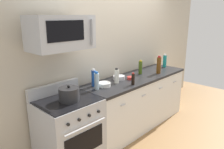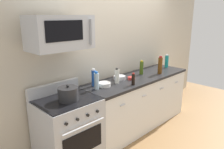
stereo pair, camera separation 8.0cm
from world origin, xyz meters
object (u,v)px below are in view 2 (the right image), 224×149
(stockpot, at_px, (68,94))
(bottle_olive_oil, at_px, (141,68))
(bowl_white_ceramic, at_px, (104,84))
(bottle_soy_sauce_dark, at_px, (133,79))
(microwave, at_px, (60,32))
(range_oven, at_px, (68,131))
(bottle_wine_amber, at_px, (160,65))
(bottle_vinegar_white, at_px, (117,76))
(bottle_soda_blue, at_px, (94,78))
(bottle_sparkling_teal, at_px, (167,61))
(bottle_water_clear, at_px, (96,81))
(bowl_steel_prep, at_px, (120,77))
(bowl_red_small, at_px, (131,78))

(stockpot, bearing_deg, bottle_olive_oil, 4.12)
(bowl_white_ceramic, bearing_deg, bottle_soy_sauce_dark, -35.70)
(microwave, height_order, bottle_soy_sauce_dark, microwave)
(range_oven, height_order, microwave, microwave)
(bottle_wine_amber, bearing_deg, bowl_white_ceramic, 171.44)
(bottle_vinegar_white, bearing_deg, bottle_olive_oil, 4.23)
(range_oven, height_order, bottle_soda_blue, bottle_soda_blue)
(bottle_vinegar_white, distance_m, bottle_soy_sauce_dark, 0.26)
(bottle_olive_oil, bearing_deg, bottle_sparkling_teal, -2.59)
(stockpot, bearing_deg, bottle_soy_sauce_dark, -9.17)
(range_oven, relative_size, bottle_water_clear, 4.13)
(microwave, relative_size, bottle_olive_oil, 2.95)
(bowl_steel_prep, bearing_deg, bottle_water_clear, -170.94)
(bottle_olive_oil, bearing_deg, range_oven, -177.75)
(bottle_wine_amber, bearing_deg, bottle_vinegar_white, 170.55)
(bottle_vinegar_white, height_order, bottle_soy_sauce_dark, bottle_vinegar_white)
(range_oven, xyz_separation_m, bottle_soy_sauce_dark, (1.05, -0.22, 0.54))
(bottle_water_clear, bearing_deg, bottle_vinegar_white, -1.18)
(bottle_soy_sauce_dark, xyz_separation_m, bowl_steel_prep, (0.06, 0.34, -0.05))
(bowl_red_small, xyz_separation_m, stockpot, (-1.26, -0.04, 0.07))
(bottle_soda_blue, bearing_deg, bowl_white_ceramic, -53.07)
(bottle_wine_amber, height_order, stockpot, bottle_wine_amber)
(bottle_sparkling_teal, height_order, bowl_steel_prep, bottle_sparkling_teal)
(bottle_vinegar_white, xyz_separation_m, bottle_soy_sauce_dark, (0.11, -0.24, -0.02))
(bowl_steel_prep, bearing_deg, stockpot, -171.42)
(microwave, xyz_separation_m, bottle_olive_oil, (1.63, 0.02, -0.71))
(bowl_steel_prep, xyz_separation_m, stockpot, (-1.11, -0.17, 0.05))
(bottle_wine_amber, height_order, bowl_steel_prep, bottle_wine_amber)
(bowl_steel_prep, bearing_deg, bowl_red_small, -41.10)
(range_oven, relative_size, bowl_white_ceramic, 5.62)
(bowl_white_ceramic, bearing_deg, bottle_wine_amber, -8.56)
(bottle_olive_oil, xyz_separation_m, bowl_red_small, (-0.37, -0.08, -0.10))
(range_oven, bearing_deg, bottle_sparkling_teal, 0.68)
(bottle_vinegar_white, relative_size, bottle_soy_sauce_dark, 1.28)
(bottle_vinegar_white, distance_m, bottle_wine_amber, 0.97)
(bottle_soy_sauce_dark, bearing_deg, microwave, 165.72)
(range_oven, distance_m, bottle_water_clear, 0.78)
(bottle_wine_amber, xyz_separation_m, stockpot, (-1.90, 0.09, -0.06))
(bowl_red_small, bearing_deg, bottle_soy_sauce_dark, -134.90)
(range_oven, relative_size, bottle_olive_oil, 4.24)
(bowl_red_small, bearing_deg, range_oven, 179.28)
(bottle_water_clear, distance_m, bottle_olive_oil, 1.10)
(microwave, bearing_deg, bowl_white_ceramic, -0.77)
(bottle_wine_amber, bearing_deg, bottle_water_clear, 173.01)
(bottle_water_clear, xyz_separation_m, bottle_soy_sauce_dark, (0.52, -0.25, -0.03))
(bowl_white_ceramic, bearing_deg, bottle_water_clear, -175.20)
(microwave, distance_m, bowl_white_ceramic, 1.06)
(bowl_red_small, bearing_deg, bottle_soda_blue, 164.99)
(bottle_water_clear, distance_m, bottle_wine_amber, 1.38)
(bottle_soda_blue, xyz_separation_m, bottle_wine_amber, (1.30, -0.31, 0.03))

